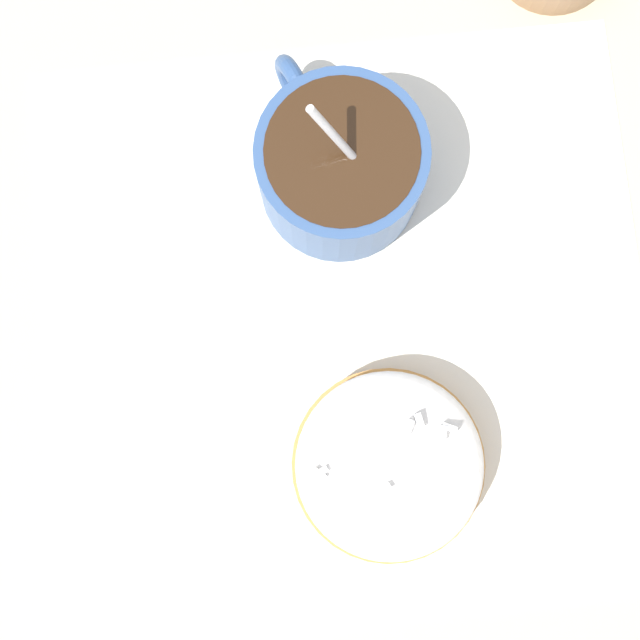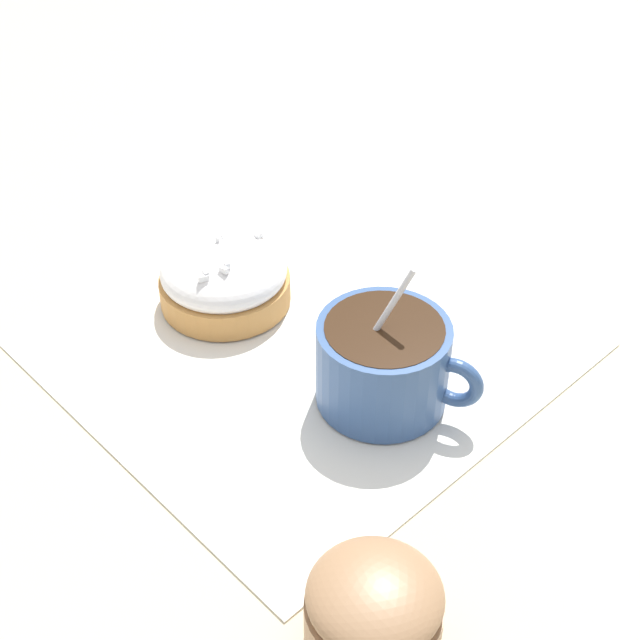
# 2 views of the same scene
# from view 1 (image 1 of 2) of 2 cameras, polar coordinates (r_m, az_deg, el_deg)

# --- Properties ---
(ground_plane) EXTENTS (3.00, 3.00, 0.00)m
(ground_plane) POSITION_cam_1_polar(r_m,az_deg,el_deg) (0.47, 1.80, -0.21)
(ground_plane) COLOR #C6B793
(paper_napkin) EXTENTS (0.33, 0.34, 0.00)m
(paper_napkin) POSITION_cam_1_polar(r_m,az_deg,el_deg) (0.47, 1.81, -0.18)
(paper_napkin) COLOR white
(paper_napkin) RESTS_ON ground_plane
(coffee_cup) EXTENTS (0.11, 0.08, 0.10)m
(coffee_cup) POSITION_cam_1_polar(r_m,az_deg,el_deg) (0.45, 1.26, 9.88)
(coffee_cup) COLOR #335184
(coffee_cup) RESTS_ON paper_napkin
(frosted_pastry) EXTENTS (0.10, 0.10, 0.05)m
(frosted_pastry) POSITION_cam_1_polar(r_m,az_deg,el_deg) (0.45, 4.41, -9.23)
(frosted_pastry) COLOR #C18442
(frosted_pastry) RESTS_ON paper_napkin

